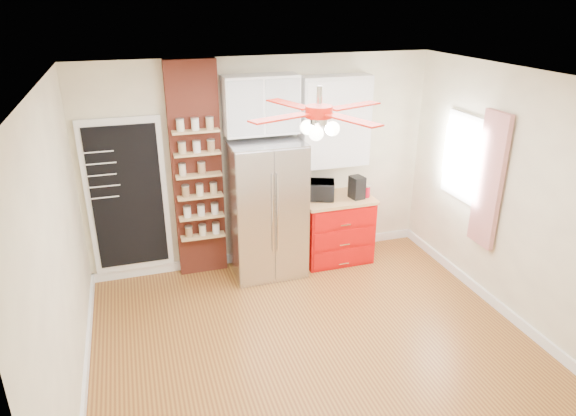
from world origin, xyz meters
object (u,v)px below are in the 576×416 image
object	(u,v)px
red_cabinet	(336,228)
canister_left	(366,191)
ceiling_fan	(319,112)
coffee_maker	(357,187)
pantry_jar_oats	(182,170)
fridge	(267,209)
toaster_oven	(317,190)

from	to	relation	value
red_cabinet	canister_left	world-z (taller)	canister_left
ceiling_fan	canister_left	size ratio (longest dim) A/B	9.44
red_cabinet	coffee_maker	bearing A→B (deg)	-21.98
coffee_maker	canister_left	distance (m)	0.15
coffee_maker	pantry_jar_oats	xyz separation A→B (m)	(-2.19, 0.20, 0.39)
fridge	pantry_jar_oats	distance (m)	1.15
fridge	pantry_jar_oats	world-z (taller)	fridge
coffee_maker	toaster_oven	bearing A→B (deg)	155.23
toaster_oven	canister_left	distance (m)	0.65
fridge	pantry_jar_oats	xyz separation A→B (m)	(-0.99, 0.16, 0.56)
red_cabinet	toaster_oven	size ratio (longest dim) A/B	2.17
ceiling_fan	toaster_oven	xyz separation A→B (m)	(0.66, 1.72, -1.40)
ceiling_fan	canister_left	distance (m)	2.51
ceiling_fan	toaster_oven	size ratio (longest dim) A/B	3.23
fridge	pantry_jar_oats	bearing A→B (deg)	171.07
fridge	red_cabinet	world-z (taller)	fridge
canister_left	coffee_maker	bearing A→B (deg)	-178.22
toaster_oven	canister_left	size ratio (longest dim) A/B	2.92
fridge	red_cabinet	bearing A→B (deg)	2.95
canister_left	red_cabinet	bearing A→B (deg)	166.14
fridge	ceiling_fan	xyz separation A→B (m)	(0.05, -1.63, 1.55)
coffee_maker	pantry_jar_oats	world-z (taller)	pantry_jar_oats
ceiling_fan	coffee_maker	xyz separation A→B (m)	(1.16, 1.58, -1.38)
red_cabinet	ceiling_fan	size ratio (longest dim) A/B	0.67
ceiling_fan	canister_left	bearing A→B (deg)	50.92
ceiling_fan	toaster_oven	bearing A→B (deg)	69.06
red_cabinet	ceiling_fan	world-z (taller)	ceiling_fan
pantry_jar_oats	fridge	bearing A→B (deg)	-8.93
fridge	coffee_maker	world-z (taller)	fridge
fridge	ceiling_fan	world-z (taller)	ceiling_fan
fridge	canister_left	bearing A→B (deg)	-1.76
red_cabinet	coffee_maker	world-z (taller)	coffee_maker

